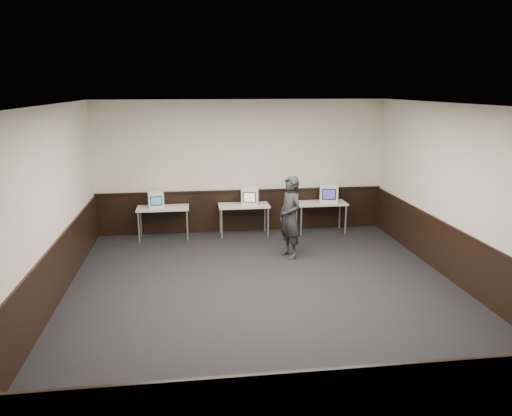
% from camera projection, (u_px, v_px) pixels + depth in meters
% --- Properties ---
extents(floor, '(8.00, 8.00, 0.00)m').
position_uv_depth(floor, '(267.00, 295.00, 8.58)').
color(floor, black).
rests_on(floor, ground).
extents(ceiling, '(8.00, 8.00, 0.00)m').
position_uv_depth(ceiling, '(268.00, 105.00, 7.82)').
color(ceiling, white).
rests_on(ceiling, back_wall).
extents(back_wall, '(7.00, 0.00, 7.00)m').
position_uv_depth(back_wall, '(242.00, 167.00, 12.05)').
color(back_wall, silver).
rests_on(back_wall, ground).
extents(front_wall, '(7.00, 0.00, 7.00)m').
position_uv_depth(front_wall, '(339.00, 308.00, 4.35)').
color(front_wall, silver).
rests_on(front_wall, ground).
extents(left_wall, '(0.00, 8.00, 8.00)m').
position_uv_depth(left_wall, '(45.00, 211.00, 7.75)').
color(left_wall, silver).
rests_on(left_wall, ground).
extents(right_wall, '(0.00, 8.00, 8.00)m').
position_uv_depth(right_wall, '(466.00, 198.00, 8.66)').
color(right_wall, silver).
rests_on(right_wall, ground).
extents(wainscot_back, '(6.98, 0.04, 1.00)m').
position_uv_depth(wainscot_back, '(242.00, 211.00, 12.29)').
color(wainscot_back, black).
rests_on(wainscot_back, back_wall).
extents(wainscot_front, '(6.98, 0.04, 1.00)m').
position_uv_depth(wainscot_front, '(334.00, 416.00, 4.63)').
color(wainscot_front, black).
rests_on(wainscot_front, front_wall).
extents(wainscot_left, '(0.04, 7.98, 1.00)m').
position_uv_depth(wainscot_left, '(53.00, 277.00, 8.01)').
color(wainscot_left, black).
rests_on(wainscot_left, left_wall).
extents(wainscot_right, '(0.04, 7.98, 1.00)m').
position_uv_depth(wainscot_right, '(459.00, 258.00, 8.91)').
color(wainscot_right, black).
rests_on(wainscot_right, right_wall).
extents(wainscot_rail, '(6.98, 0.06, 0.04)m').
position_uv_depth(wainscot_rail, '(242.00, 191.00, 12.15)').
color(wainscot_rail, black).
rests_on(wainscot_rail, wainscot_back).
extents(desk_left, '(1.20, 0.60, 0.75)m').
position_uv_depth(desk_left, '(163.00, 210.00, 11.64)').
color(desk_left, silver).
rests_on(desk_left, ground).
extents(desk_center, '(1.20, 0.60, 0.75)m').
position_uv_depth(desk_center, '(244.00, 208.00, 11.89)').
color(desk_center, silver).
rests_on(desk_center, ground).
extents(desk_right, '(1.20, 0.60, 0.75)m').
position_uv_depth(desk_right, '(321.00, 205.00, 12.13)').
color(desk_right, silver).
rests_on(desk_right, ground).
extents(emac_left, '(0.40, 0.42, 0.35)m').
position_uv_depth(emac_left, '(156.00, 200.00, 11.56)').
color(emac_left, white).
rests_on(emac_left, desk_left).
extents(emac_center, '(0.48, 0.49, 0.40)m').
position_uv_depth(emac_center, '(250.00, 196.00, 11.85)').
color(emac_center, white).
rests_on(emac_center, desk_center).
extents(emac_right, '(0.54, 0.56, 0.44)m').
position_uv_depth(emac_right, '(329.00, 193.00, 12.09)').
color(emac_right, white).
rests_on(emac_right, desk_right).
extents(person, '(0.61, 0.73, 1.72)m').
position_uv_depth(person, '(290.00, 217.00, 10.29)').
color(person, '#232428').
rests_on(person, ground).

